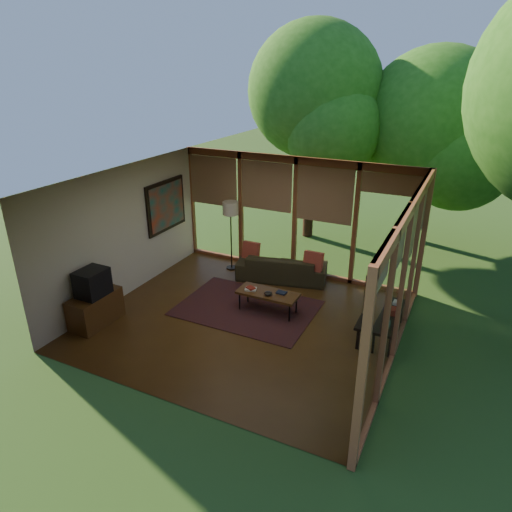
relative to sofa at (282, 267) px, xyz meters
The scene contains 25 objects.
floor 2.02m from the sofa, 87.63° to the right, with size 5.50×5.50×0.00m, color #563616.
ceiling 3.13m from the sofa, 87.63° to the right, with size 5.50×5.50×0.00m, color white.
wall_left 3.50m from the sofa, 143.14° to the right, with size 0.04×5.00×2.70m, color beige.
wall_front 4.62m from the sofa, 88.95° to the right, with size 5.50×0.04×2.70m, color beige.
window_wall_back 1.17m from the sofa, 80.59° to the left, with size 5.50×0.12×2.70m, color brown.
window_wall_right 3.63m from the sofa, 35.22° to the right, with size 0.12×5.00×2.70m, color brown.
tree_nw 4.71m from the sofa, 98.57° to the left, with size 3.41×3.41×5.60m.
tree_ne 5.39m from the sofa, 57.86° to the left, with size 3.71×3.71×5.00m.
rug 1.59m from the sofa, 93.46° to the right, with size 2.66×1.89×0.01m, color maroon.
sofa is the anchor object (origin of this frame).
pillow_left 0.80m from the sofa, behind, with size 0.39×0.13×0.39m, color maroon.
pillow_right 0.81m from the sofa, ahead, with size 0.42×0.14×0.42m, color maroon.
ct_book_lower 1.55m from the sofa, 90.53° to the right, with size 0.22×0.17×0.03m, color beige.
ct_book_upper 1.56m from the sofa, 90.53° to the right, with size 0.17×0.13×0.03m, color maroon.
ct_book_side 1.54m from the sofa, 67.51° to the right, with size 0.19×0.14×0.03m, color black.
ct_bowl 1.65m from the sofa, 76.41° to the right, with size 0.16×0.16×0.07m, color black.
media_cabinet 4.07m from the sofa, 125.94° to the right, with size 0.50×1.00×0.60m, color #573517.
television 4.09m from the sofa, 125.71° to the right, with size 0.45×0.55×0.50m, color black.
console_book_a 3.06m from the sofa, 35.68° to the right, with size 0.21×0.15×0.08m, color #2D4F41.
console_book_b 2.83m from the sofa, 28.22° to the right, with size 0.24×0.18×0.11m, color maroon.
console_book_c 2.66m from the sofa, 20.59° to the right, with size 0.20×0.14×0.05m, color beige.
floor_lamp 1.71m from the sofa, behind, with size 0.36×0.36×1.65m.
coffee_table 1.54m from the sofa, 77.34° to the right, with size 1.20×0.50×0.43m.
side_console 2.84m from the sofa, 29.11° to the right, with size 0.60×1.40×0.46m.
wall_painting 2.98m from the sofa, 167.15° to the right, with size 0.06×1.35×1.15m.
Camera 1 is at (3.49, -6.69, 4.54)m, focal length 32.00 mm.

